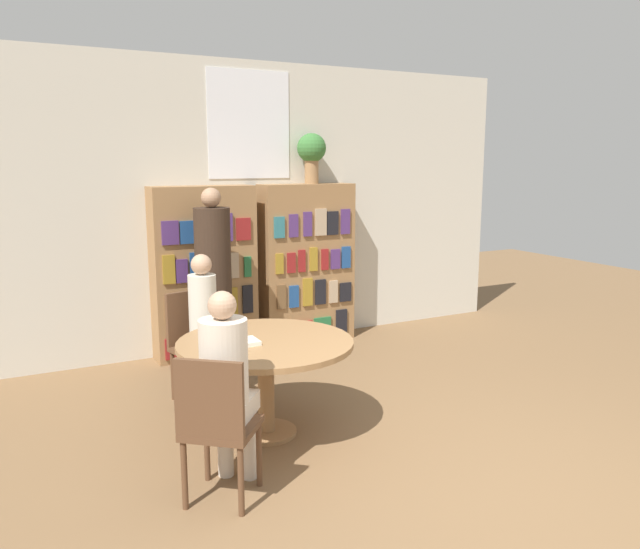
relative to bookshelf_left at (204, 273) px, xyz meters
name	(u,v)px	position (x,y,z in m)	size (l,w,h in m)	color
ground_plane	(495,509)	(0.58, -3.60, -0.87)	(16.00, 16.00, 0.00)	brown
wall_back	(250,206)	(0.58, 0.19, 0.64)	(6.40, 0.07, 3.00)	beige
bookshelf_left	(204,273)	(0.00, 0.00, 0.00)	(1.04, 0.34, 1.74)	olive
bookshelf_right	(307,264)	(1.16, 0.00, 0.00)	(1.04, 0.34, 1.74)	olive
flower_vase	(312,152)	(1.22, 0.00, 1.21)	(0.31, 0.31, 0.53)	#997047
reading_table	(266,355)	(-0.19, -2.05, -0.26)	(1.27, 1.27, 0.71)	olive
chair_near_camera	(217,422)	(-0.81, -2.80, -0.35)	(0.56, 0.56, 0.91)	brown
chair_left_side	(195,339)	(-0.44, -1.11, -0.35)	(0.49, 0.49, 0.91)	brown
seated_reader_left	(207,323)	(-0.39, -1.29, -0.17)	(0.30, 0.37, 1.25)	beige
seated_reader_right	(227,377)	(-0.70, -2.66, -0.15)	(0.42, 0.43, 1.25)	beige
librarian_standing	(213,259)	(-0.07, -0.50, 0.21)	(0.34, 0.61, 1.74)	#332319
open_book_on_table	(241,343)	(-0.38, -2.06, -0.14)	(0.24, 0.18, 0.03)	silver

